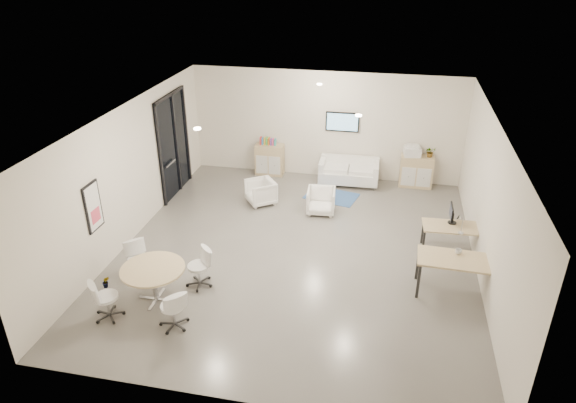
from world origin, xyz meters
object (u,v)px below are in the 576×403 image
at_px(round_table, 153,272).
at_px(sideboard_right, 416,171).
at_px(sideboard_left, 270,160).
at_px(desk_rear, 452,229).
at_px(loveseat, 349,172).
at_px(armchair_right, 321,200).
at_px(desk_front, 457,262).
at_px(armchair_left, 261,191).

bearing_deg(round_table, sideboard_right, 52.14).
distance_m(sideboard_left, desk_rear, 6.24).
height_order(sideboard_right, loveseat, sideboard_right).
height_order(sideboard_right, armchair_right, sideboard_right).
relative_size(sideboard_left, round_table, 0.76).
relative_size(desk_rear, desk_front, 0.86).
height_order(desk_front, round_table, desk_front).
distance_m(loveseat, desk_front, 5.62).
height_order(sideboard_right, round_table, sideboard_right).
xyz_separation_m(sideboard_left, armchair_right, (1.92, -2.23, -0.11)).
bearing_deg(desk_front, desk_rear, 90.54).
bearing_deg(desk_rear, round_table, -155.65).
xyz_separation_m(armchair_right, desk_rear, (3.19, -1.35, 0.24)).
bearing_deg(armchair_left, desk_rear, 36.74).
relative_size(sideboard_left, sideboard_right, 1.02).
distance_m(sideboard_right, armchair_right, 3.33).
distance_m(sideboard_right, desk_front, 5.20).
relative_size(sideboard_right, desk_rear, 0.70).
bearing_deg(sideboard_right, sideboard_left, 179.91).
relative_size(sideboard_left, armchair_right, 1.29).
xyz_separation_m(sideboard_right, armchair_right, (-2.47, -2.22, -0.10)).
bearing_deg(armchair_right, sideboard_left, 126.24).
distance_m(sideboard_right, loveseat, 1.95).
distance_m(loveseat, armchair_left, 2.88).
relative_size(armchair_left, desk_front, 0.47).
xyz_separation_m(sideboard_right, desk_rear, (0.72, -3.57, 0.15)).
relative_size(armchair_left, armchair_right, 0.99).
bearing_deg(sideboard_right, armchair_right, -138.08).
xyz_separation_m(sideboard_left, loveseat, (2.46, -0.19, -0.12)).
relative_size(armchair_right, round_table, 0.59).
distance_m(sideboard_left, sideboard_right, 4.39).
bearing_deg(desk_front, loveseat, 119.93).
relative_size(desk_rear, round_table, 1.08).
bearing_deg(sideboard_right, armchair_left, -154.34).
bearing_deg(round_table, armchair_right, 58.73).
relative_size(loveseat, desk_rear, 1.30).
height_order(sideboard_left, armchair_right, sideboard_left).
relative_size(sideboard_left, desk_rear, 0.71).
relative_size(sideboard_right, round_table, 0.75).
distance_m(desk_rear, round_table, 6.60).
bearing_deg(desk_front, sideboard_left, 136.69).
height_order(loveseat, armchair_right, loveseat).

